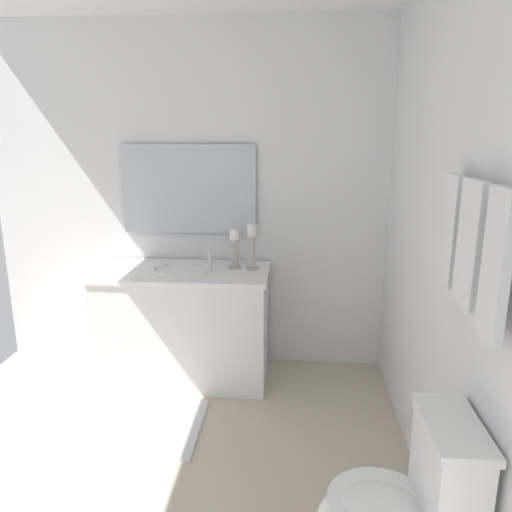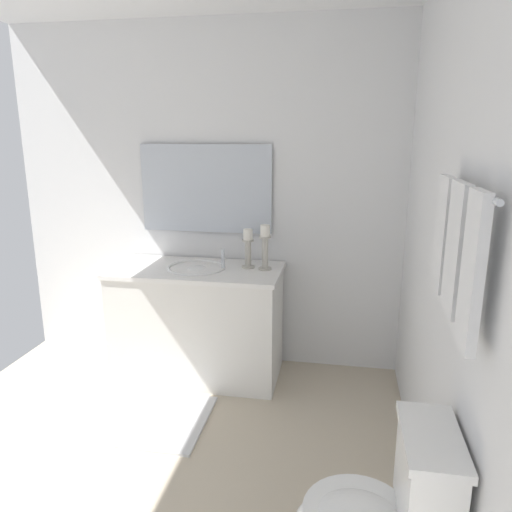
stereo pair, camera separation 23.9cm
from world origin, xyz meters
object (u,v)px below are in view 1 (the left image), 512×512
mirror (189,189)px  towel_bar (482,186)px  towel_near_vanity (450,230)px  candle_holder_short (234,248)px  candle_holder_tall (252,246)px  bath_mat (164,426)px  towel_near_corner (496,266)px  sink_basin (183,275)px  towel_center (470,244)px  vanity_cabinet (185,324)px

mirror → towel_bar: mirror is taller
mirror → towel_near_vanity: size_ratio=2.25×
towel_bar → mirror: bearing=-141.8°
candle_holder_short → towel_bar: bearing=33.7°
candle_holder_tall → bath_mat: 1.26m
mirror → towel_near_corner: 2.37m
mirror → towel_bar: size_ratio=1.43×
sink_basin → towel_bar: 2.13m
candle_holder_short → towel_center: size_ratio=0.62×
towel_near_vanity → towel_near_corner: size_ratio=0.91×
sink_basin → candle_holder_short: 0.40m
towel_bar → towel_center: bearing=-90.0°
towel_near_corner → bath_mat: 2.15m
mirror → towel_bar: (1.73, 1.36, 0.22)m
towel_near_vanity → bath_mat: 1.98m
towel_bar → bath_mat: bearing=-121.2°
sink_basin → bath_mat: 0.97m
sink_basin → towel_center: (1.45, 1.34, 0.57)m
candle_holder_short → towel_near_vanity: size_ratio=0.64×
towel_bar → towel_near_vanity: (-0.22, -0.02, -0.19)m
vanity_cabinet → towel_center: size_ratio=2.70×
towel_near_vanity → vanity_cabinet: bearing=-132.4°
sink_basin → towel_near_vanity: towel_near_vanity is taller
bath_mat → candle_holder_tall: bearing=145.2°
candle_holder_short → sink_basin: bearing=-78.1°
mirror → towel_near_corner: mirror is taller
towel_bar → towel_near_corner: 0.31m
towel_near_corner → towel_bar: bearing=175.4°
candle_holder_tall → towel_near_corner: (1.72, 0.88, 0.36)m
towel_center → candle_holder_short: bearing=-146.8°
towel_near_corner → bath_mat: (-1.05, -1.35, -1.31)m
candle_holder_tall → towel_bar: towel_bar is taller
mirror → sink_basin: bearing=0.2°
sink_basin → towel_near_vanity: (1.23, 1.34, 0.58)m
vanity_cabinet → candle_holder_short: size_ratio=4.35×
vanity_cabinet → towel_near_corner: size_ratio=2.53×
vanity_cabinet → towel_near_vanity: 2.05m
towel_near_vanity → towel_center: same height
sink_basin → towel_near_corner: bearing=38.8°
candle_holder_short → vanity_cabinet: bearing=-78.1°
candle_holder_tall → towel_center: 1.78m
vanity_cabinet → mirror: bearing=180.0°
towel_center → sink_basin: bearing=-137.2°
sink_basin → towel_center: 2.06m
mirror → candle_holder_tall: (0.23, 0.47, -0.35)m
candle_holder_tall → towel_center: bearing=30.3°
candle_holder_tall → towel_near_vanity: bearing=34.4°
towel_near_vanity → towel_center: 0.22m
vanity_cabinet → towel_bar: size_ratio=1.76×
candle_holder_tall → candle_holder_short: 0.13m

